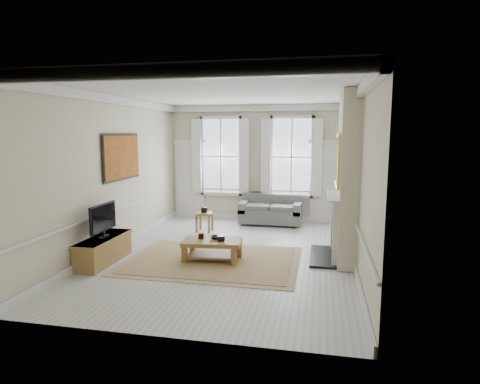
% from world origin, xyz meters
% --- Properties ---
extents(floor, '(7.20, 7.20, 0.00)m').
position_xyz_m(floor, '(0.00, 0.00, 0.00)').
color(floor, '#B7B5AD').
rests_on(floor, ground).
extents(ceiling, '(7.20, 7.20, 0.00)m').
position_xyz_m(ceiling, '(0.00, 0.00, 3.40)').
color(ceiling, white).
rests_on(ceiling, back_wall).
extents(back_wall, '(5.20, 0.00, 5.20)m').
position_xyz_m(back_wall, '(0.00, 3.60, 1.70)').
color(back_wall, beige).
rests_on(back_wall, floor).
extents(left_wall, '(0.00, 7.20, 7.20)m').
position_xyz_m(left_wall, '(-2.60, 0.00, 1.70)').
color(left_wall, beige).
rests_on(left_wall, floor).
extents(right_wall, '(0.00, 7.20, 7.20)m').
position_xyz_m(right_wall, '(2.60, 0.00, 1.70)').
color(right_wall, beige).
rests_on(right_wall, floor).
extents(window_left, '(1.26, 0.20, 2.20)m').
position_xyz_m(window_left, '(-1.05, 3.55, 1.90)').
color(window_left, '#B2BCC6').
rests_on(window_left, back_wall).
extents(window_right, '(1.26, 0.20, 2.20)m').
position_xyz_m(window_right, '(1.05, 3.55, 1.90)').
color(window_right, '#B2BCC6').
rests_on(window_right, back_wall).
extents(door_left, '(0.90, 0.08, 2.30)m').
position_xyz_m(door_left, '(-2.05, 3.56, 1.15)').
color(door_left, silver).
rests_on(door_left, floor).
extents(door_right, '(0.90, 0.08, 2.30)m').
position_xyz_m(door_right, '(2.05, 3.56, 1.15)').
color(door_right, silver).
rests_on(door_right, floor).
extents(painting, '(0.05, 1.66, 1.06)m').
position_xyz_m(painting, '(-2.56, 0.30, 2.05)').
color(painting, '#AE5F1D').
rests_on(painting, left_wall).
extents(chimney_breast, '(0.35, 1.70, 3.38)m').
position_xyz_m(chimney_breast, '(2.43, 0.20, 1.70)').
color(chimney_breast, beige).
rests_on(chimney_breast, floor).
extents(hearth, '(0.55, 1.50, 0.05)m').
position_xyz_m(hearth, '(2.00, 0.20, 0.03)').
color(hearth, black).
rests_on(hearth, floor).
extents(fireplace, '(0.21, 1.45, 1.33)m').
position_xyz_m(fireplace, '(2.20, 0.20, 0.73)').
color(fireplace, silver).
rests_on(fireplace, floor).
extents(mirror, '(0.06, 1.26, 1.06)m').
position_xyz_m(mirror, '(2.21, 0.20, 2.05)').
color(mirror, gold).
rests_on(mirror, chimney_breast).
extents(sofa, '(1.73, 0.84, 0.83)m').
position_xyz_m(sofa, '(0.51, 3.11, 0.35)').
color(sofa, '#585856').
rests_on(sofa, floor).
extents(side_table, '(0.50, 0.50, 0.51)m').
position_xyz_m(side_table, '(-1.10, 1.89, 0.40)').
color(side_table, brown).
rests_on(side_table, floor).
extents(rug, '(3.50, 2.60, 0.02)m').
position_xyz_m(rug, '(-0.23, -0.48, 0.01)').
color(rug, '#A38C54').
rests_on(rug, floor).
extents(coffee_table, '(1.24, 0.81, 0.44)m').
position_xyz_m(coffee_table, '(-0.23, -0.48, 0.36)').
color(coffee_table, brown).
rests_on(coffee_table, rug).
extents(ceramic_pot_a, '(0.12, 0.12, 0.12)m').
position_xyz_m(ceramic_pot_a, '(-0.48, -0.43, 0.50)').
color(ceramic_pot_a, black).
rests_on(ceramic_pot_a, coffee_table).
extents(ceramic_pot_b, '(0.15, 0.15, 0.11)m').
position_xyz_m(ceramic_pot_b, '(-0.03, -0.53, 0.50)').
color(ceramic_pot_b, black).
rests_on(ceramic_pot_b, coffee_table).
extents(bowl, '(0.28, 0.28, 0.06)m').
position_xyz_m(bowl, '(-0.18, -0.38, 0.47)').
color(bowl, black).
rests_on(bowl, coffee_table).
extents(tv_stand, '(0.47, 1.47, 0.53)m').
position_xyz_m(tv_stand, '(-2.34, -1.03, 0.26)').
color(tv_stand, brown).
rests_on(tv_stand, floor).
extents(tv, '(0.08, 0.90, 0.68)m').
position_xyz_m(tv, '(-2.32, -1.03, 0.92)').
color(tv, black).
rests_on(tv, tv_stand).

